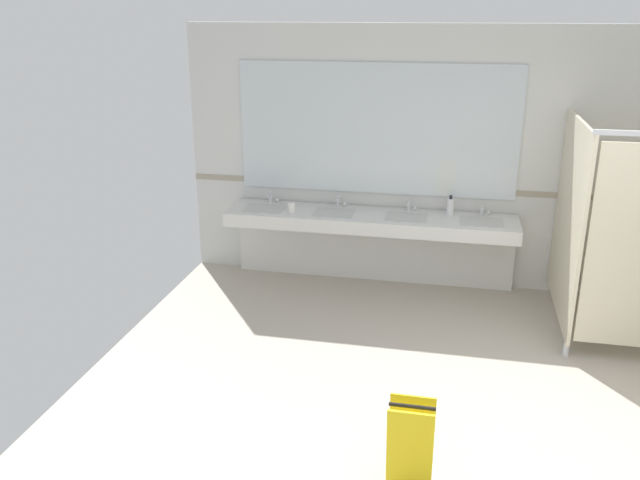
% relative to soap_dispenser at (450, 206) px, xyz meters
% --- Properties ---
extents(ground_plane, '(7.39, 6.34, 0.10)m').
position_rel_soap_dispenser_xyz_m(ground_plane, '(0.85, -2.73, -0.96)').
color(ground_plane, '#B2A899').
extents(wall_back, '(7.39, 0.12, 2.71)m').
position_rel_soap_dispenser_xyz_m(wall_back, '(0.85, 0.20, 0.44)').
color(wall_back, silver).
rests_on(wall_back, ground_plane).
extents(wall_back_tile_band, '(7.39, 0.01, 0.06)m').
position_rel_soap_dispenser_xyz_m(wall_back_tile_band, '(0.85, 0.14, 0.14)').
color(wall_back_tile_band, '#9E937F').
rests_on(wall_back_tile_band, wall_back).
extents(vanity_counter, '(3.02, 0.60, 0.94)m').
position_rel_soap_dispenser_xyz_m(vanity_counter, '(-0.81, -0.09, -0.30)').
color(vanity_counter, silver).
rests_on(vanity_counter, ground_plane).
extents(mirror_panel, '(2.92, 0.02, 1.36)m').
position_rel_soap_dispenser_xyz_m(mirror_panel, '(-0.81, 0.13, 0.74)').
color(mirror_panel, silver).
rests_on(mirror_panel, wall_back).
extents(soap_dispenser, '(0.07, 0.07, 0.20)m').
position_rel_soap_dispenser_xyz_m(soap_dispenser, '(0.00, 0.00, 0.00)').
color(soap_dispenser, white).
rests_on(soap_dispenser, vanity_counter).
extents(paper_cup, '(0.07, 0.07, 0.10)m').
position_rel_soap_dispenser_xyz_m(paper_cup, '(-1.62, -0.29, -0.03)').
color(paper_cup, white).
rests_on(paper_cup, vanity_counter).
extents(wet_floor_sign, '(0.28, 0.19, 0.63)m').
position_rel_soap_dispenser_xyz_m(wet_floor_sign, '(-0.12, -3.28, -0.59)').
color(wet_floor_sign, yellow).
rests_on(wet_floor_sign, ground_plane).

